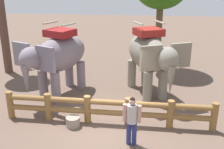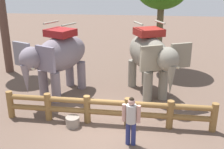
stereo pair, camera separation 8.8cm
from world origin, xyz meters
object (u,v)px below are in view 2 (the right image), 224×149
Objects in this scene: log_fence at (107,109)px; elephant_center at (150,56)px; feed_bucket at (73,122)px; elephant_near_left at (58,56)px; tourist_woman_in_black at (131,118)px.

log_fence is 1.99× the size of elephant_center.
feed_bucket is (-1.20, -0.34, -0.42)m from log_fence.
elephant_near_left reaches higher than feed_bucket.
log_fence is 1.56m from tourist_woman_in_black.
elephant_near_left is 3.39m from feed_bucket.
tourist_woman_in_black reaches higher than log_fence.
elephant_center is at bearing 62.44° from log_fence.
tourist_woman_in_black reaches higher than feed_bucket.
elephant_center is 4.52m from feed_bucket.
elephant_center is (1.50, 2.88, 1.22)m from log_fence.
log_fence is at bearing -117.56° from elephant_center.
tourist_woman_in_black is at bearing -98.15° from elephant_center.
log_fence is 3.62m from elephant_near_left.
tourist_woman_in_black is (0.92, -1.21, 0.35)m from log_fence.
elephant_near_left is at bearing 115.38° from feed_bucket.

